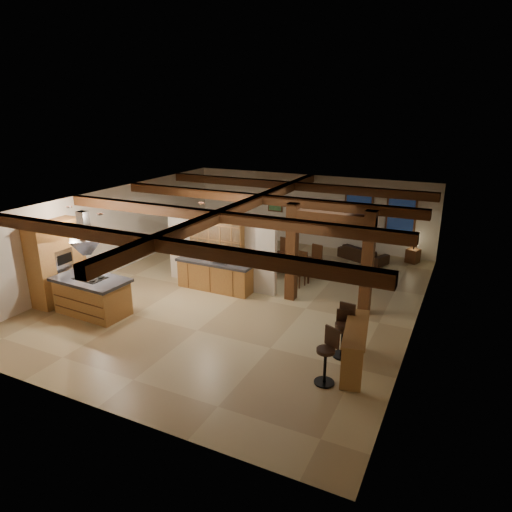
{
  "coord_description": "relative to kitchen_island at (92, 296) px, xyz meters",
  "views": [
    {
      "loc": [
        5.96,
        -11.31,
        5.51
      ],
      "look_at": [
        0.24,
        0.5,
        1.17
      ],
      "focal_mm": 32.0,
      "sensor_mm": 36.0,
      "label": 1
    }
  ],
  "objects": [
    {
      "name": "ground",
      "position": [
        3.16,
        2.85,
        -0.53
      ],
      "size": [
        12.0,
        12.0,
        0.0
      ],
      "primitive_type": "plane",
      "color": "tan",
      "rests_on": "ground"
    },
    {
      "name": "room_walls",
      "position": [
        3.16,
        2.85,
        1.25
      ],
      "size": [
        12.0,
        12.0,
        12.0
      ],
      "color": "beige",
      "rests_on": "ground"
    },
    {
      "name": "ceiling_beams",
      "position": [
        3.16,
        2.85,
        2.23
      ],
      "size": [
        10.0,
        12.0,
        0.28
      ],
      "color": "#401E10",
      "rests_on": "room_walls"
    },
    {
      "name": "timber_posts",
      "position": [
        5.66,
        3.35,
        1.24
      ],
      "size": [
        2.5,
        0.3,
        2.9
      ],
      "color": "#401E10",
      "rests_on": "ground"
    },
    {
      "name": "partition_wall",
      "position": [
        2.16,
        3.35,
        0.57
      ],
      "size": [
        3.8,
        0.18,
        2.2
      ],
      "primitive_type": "cube",
      "color": "beige",
      "rests_on": "ground"
    },
    {
      "name": "pantry_cabinet",
      "position": [
        -1.5,
        0.25,
        0.67
      ],
      "size": [
        0.67,
        1.6,
        2.4
      ],
      "color": "olive",
      "rests_on": "ground"
    },
    {
      "name": "back_counter",
      "position": [
        2.16,
        2.96,
        -0.05
      ],
      "size": [
        2.5,
        0.66,
        0.94
      ],
      "color": "olive",
      "rests_on": "ground"
    },
    {
      "name": "upper_display_cabinet",
      "position": [
        2.16,
        3.16,
        1.32
      ],
      "size": [
        1.8,
        0.36,
        0.95
      ],
      "color": "olive",
      "rests_on": "partition_wall"
    },
    {
      "name": "range_hood",
      "position": [
        0.0,
        0.0,
        1.25
      ],
      "size": [
        1.1,
        1.1,
        1.4
      ],
      "color": "silver",
      "rests_on": "room_walls"
    },
    {
      "name": "back_windows",
      "position": [
        5.96,
        8.79,
        0.97
      ],
      "size": [
        2.7,
        0.07,
        1.7
      ],
      "color": "#401E10",
      "rests_on": "room_walls"
    },
    {
      "name": "framed_art",
      "position": [
        1.66,
        8.79,
        1.17
      ],
      "size": [
        0.65,
        0.05,
        0.85
      ],
      "color": "#401E10",
      "rests_on": "room_walls"
    },
    {
      "name": "recessed_cans",
      "position": [
        0.63,
        0.92,
        2.34
      ],
      "size": [
        3.16,
        2.46,
        0.03
      ],
      "color": "silver",
      "rests_on": "room_walls"
    },
    {
      "name": "kitchen_island",
      "position": [
        0.0,
        0.0,
        0.0
      ],
      "size": [
        2.17,
        1.24,
        1.05
      ],
      "color": "olive",
      "rests_on": "ground"
    },
    {
      "name": "dining_table",
      "position": [
        3.9,
        5.17,
        -0.22
      ],
      "size": [
        1.85,
        1.19,
        0.61
      ],
      "primitive_type": "imported",
      "rotation": [
        0.0,
        0.0,
        -0.13
      ],
      "color": "#3A1C0E",
      "rests_on": "ground"
    },
    {
      "name": "sofa",
      "position": [
        5.68,
        7.81,
        -0.26
      ],
      "size": [
        1.98,
        1.38,
        0.54
      ],
      "primitive_type": "imported",
      "rotation": [
        0.0,
        0.0,
        2.74
      ],
      "color": "black",
      "rests_on": "ground"
    },
    {
      "name": "microwave",
      "position": [
        2.39,
        2.96,
        0.54
      ],
      "size": [
        0.48,
        0.33,
        0.26
      ],
      "primitive_type": "imported",
      "rotation": [
        0.0,
        0.0,
        3.18
      ],
      "color": "silver",
      "rests_on": "back_counter"
    },
    {
      "name": "bar_counter",
      "position": [
        7.23,
        0.37,
        0.14
      ],
      "size": [
        0.79,
        1.96,
        1.0
      ],
      "color": "olive",
      "rests_on": "ground"
    },
    {
      "name": "side_table",
      "position": [
        7.38,
        8.38,
        -0.27
      ],
      "size": [
        0.53,
        0.53,
        0.51
      ],
      "primitive_type": "cube",
      "rotation": [
        0.0,
        0.0,
        -0.36
      ],
      "color": "#401E10",
      "rests_on": "ground"
    },
    {
      "name": "table_lamp",
      "position": [
        7.38,
        8.38,
        0.22
      ],
      "size": [
        0.29,
        0.29,
        0.34
      ],
      "color": "black",
      "rests_on": "side_table"
    },
    {
      "name": "bar_stool_a",
      "position": [
        6.85,
        -0.42,
        0.09
      ],
      "size": [
        0.46,
        0.47,
        1.22
      ],
      "color": "black",
      "rests_on": "ground"
    },
    {
      "name": "bar_stool_b",
      "position": [
        6.86,
        0.82,
        0.11
      ],
      "size": [
        0.44,
        0.45,
        1.26
      ],
      "color": "black",
      "rests_on": "ground"
    },
    {
      "name": "bar_stool_c",
      "position": [
        6.85,
        0.77,
        0.04
      ],
      "size": [
        0.4,
        0.41,
        1.11
      ],
      "color": "black",
      "rests_on": "ground"
    },
    {
      "name": "dining_chairs",
      "position": [
        3.9,
        5.17,
        0.04
      ],
      "size": [
        2.05,
        2.05,
        1.12
      ],
      "color": "#401E10",
      "rests_on": "ground"
    }
  ]
}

